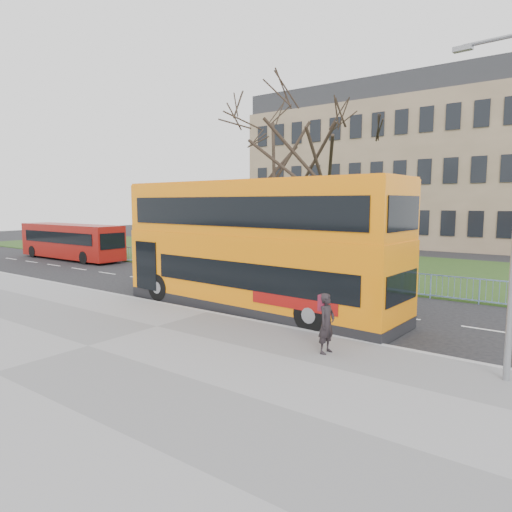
# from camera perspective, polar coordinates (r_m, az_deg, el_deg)

# --- Properties ---
(ground) EXTENTS (120.00, 120.00, 0.00)m
(ground) POSITION_cam_1_polar(r_m,az_deg,el_deg) (18.88, -2.79, -6.42)
(ground) COLOR black
(ground) RESTS_ON ground
(pavement) EXTENTS (80.00, 10.50, 0.12)m
(pavement) POSITION_cam_1_polar(r_m,az_deg,el_deg) (14.46, -20.24, -10.71)
(pavement) COLOR slate
(pavement) RESTS_ON ground
(kerb) EXTENTS (80.00, 0.20, 0.14)m
(kerb) POSITION_cam_1_polar(r_m,az_deg,el_deg) (17.72, -5.98, -7.09)
(kerb) COLOR #969699
(kerb) RESTS_ON ground
(grass_verge) EXTENTS (80.00, 15.40, 0.08)m
(grass_verge) POSITION_cam_1_polar(r_m,az_deg,el_deg) (31.11, 14.07, -1.34)
(grass_verge) COLOR #223D16
(grass_verge) RESTS_ON ground
(guard_railing) EXTENTS (40.00, 0.12, 1.10)m
(guard_railing) POSITION_cam_1_polar(r_m,az_deg,el_deg) (24.15, 7.14, -2.24)
(guard_railing) COLOR #7595D0
(guard_railing) RESTS_ON ground
(bare_tree) EXTENTS (8.80, 8.80, 12.57)m
(bare_tree) POSITION_cam_1_polar(r_m,az_deg,el_deg) (28.39, 5.35, 10.88)
(bare_tree) COLOR black
(bare_tree) RESTS_ON grass_verge
(civic_building) EXTENTS (30.00, 15.00, 14.00)m
(civic_building) POSITION_cam_1_polar(r_m,az_deg,el_deg) (52.04, 17.93, 9.38)
(civic_building) COLOR #7C674F
(civic_building) RESTS_ON ground
(yellow_bus) EXTENTS (12.19, 3.48, 5.05)m
(yellow_bus) POSITION_cam_1_polar(r_m,az_deg,el_deg) (18.01, -0.28, 1.69)
(yellow_bus) COLOR orange
(yellow_bus) RESTS_ON ground
(red_bus) EXTENTS (10.06, 2.36, 2.65)m
(red_bus) POSITION_cam_1_polar(r_m,az_deg,el_deg) (37.08, -22.12, 1.77)
(red_bus) COLOR maroon
(red_bus) RESTS_ON ground
(pedestrian) EXTENTS (0.44, 0.63, 1.68)m
(pedestrian) POSITION_cam_1_polar(r_m,az_deg,el_deg) (12.89, 8.83, -8.32)
(pedestrian) COLOR black
(pedestrian) RESTS_ON pavement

